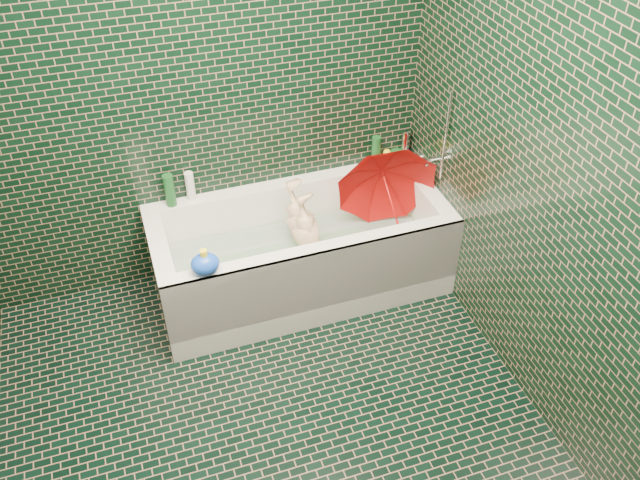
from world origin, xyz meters
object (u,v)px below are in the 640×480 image
object	(u,v)px
bathtub	(302,260)
umbrella	(390,199)
rubber_duck	(382,159)
child	(310,244)
bath_toy	(205,264)

from	to	relation	value
bathtub	umbrella	xyz separation A→B (m)	(0.53, -0.06, 0.37)
umbrella	rubber_duck	distance (m)	0.40
bathtub	child	bearing A→B (deg)	9.80
bathtub	rubber_duck	distance (m)	0.81
umbrella	rubber_duck	size ratio (longest dim) A/B	4.63
bath_toy	rubber_duck	bearing A→B (deg)	50.40
umbrella	bath_toy	size ratio (longest dim) A/B	3.13
rubber_duck	bath_toy	size ratio (longest dim) A/B	0.68
umbrella	rubber_duck	bearing A→B (deg)	85.32
rubber_duck	bath_toy	xyz separation A→B (m)	(-1.24, -0.64, 0.02)
bathtub	rubber_duck	world-z (taller)	rubber_duck
child	bath_toy	xyz separation A→B (m)	(-0.66, -0.32, 0.30)
child	rubber_duck	distance (m)	0.72
child	umbrella	bearing A→B (deg)	79.43
umbrella	bath_toy	world-z (taller)	umbrella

